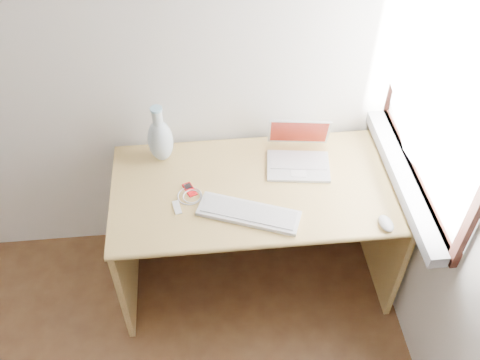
{
  "coord_description": "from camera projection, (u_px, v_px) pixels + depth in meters",
  "views": [
    {
      "loc": [
        0.78,
        -0.33,
        2.52
      ],
      "look_at": [
        0.95,
        1.35,
        0.8
      ],
      "focal_mm": 40.0,
      "sensor_mm": 36.0,
      "label": 1
    }
  ],
  "objects": [
    {
      "name": "desk",
      "position": [
        254.0,
        203.0,
        2.7
      ],
      "size": [
        1.36,
        0.68,
        0.72
      ],
      "color": "#D8B369",
      "rests_on": "floor"
    },
    {
      "name": "vase",
      "position": [
        160.0,
        139.0,
        2.53
      ],
      "size": [
        0.12,
        0.12,
        0.31
      ],
      "color": "silver",
      "rests_on": "desk"
    },
    {
      "name": "cable_coil",
      "position": [
        190.0,
        196.0,
        2.44
      ],
      "size": [
        0.14,
        0.14,
        0.01
      ],
      "primitive_type": "torus",
      "rotation": [
        0.0,
        0.0,
        -0.27
      ],
      "color": "white",
      "rests_on": "desk"
    },
    {
      "name": "remote",
      "position": [
        177.0,
        207.0,
        2.39
      ],
      "size": [
        0.04,
        0.08,
        0.01
      ],
      "primitive_type": "cube",
      "rotation": [
        0.0,
        0.0,
        0.2
      ],
      "color": "white",
      "rests_on": "desk"
    },
    {
      "name": "window",
      "position": [
        437.0,
        89.0,
        2.09
      ],
      "size": [
        0.11,
        0.99,
        1.1
      ],
      "color": "white",
      "rests_on": "right_wall"
    },
    {
      "name": "external_keyboard",
      "position": [
        249.0,
        213.0,
        2.36
      ],
      "size": [
        0.47,
        0.29,
        0.02
      ],
      "rotation": [
        0.0,
        0.0,
        -0.37
      ],
      "color": "white",
      "rests_on": "desk"
    },
    {
      "name": "ipod",
      "position": [
        190.0,
        189.0,
        2.47
      ],
      "size": [
        0.07,
        0.1,
        0.01
      ],
      "rotation": [
        0.0,
        0.0,
        0.41
      ],
      "color": "red",
      "rests_on": "desk"
    },
    {
      "name": "mouse",
      "position": [
        386.0,
        223.0,
        2.31
      ],
      "size": [
        0.07,
        0.1,
        0.03
      ],
      "primitive_type": "ellipsoid",
      "rotation": [
        0.0,
        0.0,
        0.16
      ],
      "color": "silver",
      "rests_on": "desk"
    },
    {
      "name": "back_wall",
      "position": [
        9.0,
        46.0,
        2.27
      ],
      "size": [
        3.5,
        0.04,
        2.6
      ],
      "primitive_type": "cube",
      "color": "white",
      "rests_on": "floor"
    },
    {
      "name": "laptop",
      "position": [
        297.0,
        155.0,
        2.57
      ],
      "size": [
        0.32,
        0.29,
        0.2
      ],
      "rotation": [
        0.0,
        0.0,
        -0.14
      ],
      "color": "silver",
      "rests_on": "desk"
    }
  ]
}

